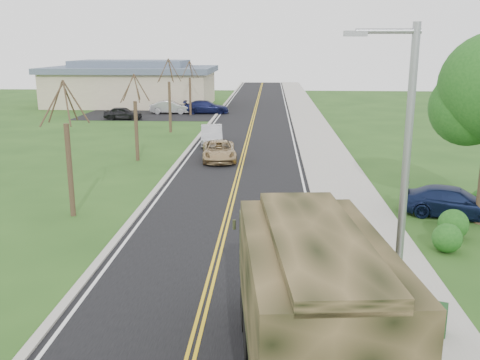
# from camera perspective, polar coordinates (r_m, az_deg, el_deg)

# --- Properties ---
(ground) EXTENTS (160.00, 160.00, 0.00)m
(ground) POSITION_cam_1_polar(r_m,az_deg,el_deg) (14.80, -4.69, -16.33)
(ground) COLOR #214316
(ground) RESTS_ON ground
(road) EXTENTS (8.00, 120.00, 0.01)m
(road) POSITION_cam_1_polar(r_m,az_deg,el_deg) (53.18, 1.27, 6.07)
(road) COLOR black
(road) RESTS_ON ground
(curb_right) EXTENTS (0.30, 120.00, 0.12)m
(curb_right) POSITION_cam_1_polar(r_m,az_deg,el_deg) (53.19, 5.76, 6.06)
(curb_right) COLOR #9E998E
(curb_right) RESTS_ON ground
(sidewalk_right) EXTENTS (3.20, 120.00, 0.10)m
(sidewalk_right) POSITION_cam_1_polar(r_m,az_deg,el_deg) (53.29, 7.65, 6.01)
(sidewalk_right) COLOR #9E998E
(sidewalk_right) RESTS_ON ground
(curb_left) EXTENTS (0.30, 120.00, 0.10)m
(curb_left) POSITION_cam_1_polar(r_m,az_deg,el_deg) (53.49, -3.21, 6.14)
(curb_left) COLOR #9E998E
(curb_left) RESTS_ON ground
(street_light) EXTENTS (1.65, 0.22, 8.00)m
(street_light) POSITION_cam_1_polar(r_m,az_deg,el_deg) (12.86, 16.73, -0.26)
(street_light) COLOR gray
(street_light) RESTS_ON ground
(bare_tree_a) EXTENTS (1.93, 2.26, 6.08)m
(bare_tree_a) POSITION_cam_1_polar(r_m,az_deg,el_deg) (24.79, -17.79, 2.14)
(bare_tree_a) COLOR #38281C
(bare_tree_a) RESTS_ON ground
(bare_tree_b) EXTENTS (1.83, 2.14, 5.73)m
(bare_tree_b) POSITION_cam_1_polar(r_m,az_deg,el_deg) (36.10, -11.03, 5.91)
(bare_tree_b) COLOR #38281C
(bare_tree_b) RESTS_ON ground
(bare_tree_c) EXTENTS (2.04, 2.39, 6.42)m
(bare_tree_c) POSITION_cam_1_polar(r_m,az_deg,el_deg) (47.70, -7.52, 8.37)
(bare_tree_c) COLOR #38281C
(bare_tree_c) RESTS_ON ground
(bare_tree_d) EXTENTS (1.88, 2.20, 5.91)m
(bare_tree_d) POSITION_cam_1_polar(r_m,az_deg,el_deg) (59.50, -5.35, 9.34)
(bare_tree_d) COLOR #38281C
(bare_tree_d) RESTS_ON ground
(commercial_building) EXTENTS (25.50, 21.50, 5.65)m
(commercial_building) POSITION_cam_1_polar(r_m,az_deg,el_deg) (71.05, -11.42, 10.01)
(commercial_building) COLOR tan
(commercial_building) RESTS_ON ground
(military_truck) EXTENTS (3.51, 8.06, 3.90)m
(military_truck) POSITION_cam_1_polar(r_m,az_deg,el_deg) (12.04, 7.32, -11.89)
(military_truck) COLOR black
(military_truck) RESTS_ON ground
(suv_champagne) EXTENTS (2.72, 4.93, 1.31)m
(suv_champagne) POSITION_cam_1_polar(r_m,az_deg,el_deg) (35.77, -2.25, 3.12)
(suv_champagne) COLOR tan
(suv_champagne) RESTS_ON ground
(sedan_silver) EXTENTS (2.13, 4.76, 1.52)m
(sedan_silver) POSITION_cam_1_polar(r_m,az_deg,el_deg) (41.52, -3.04, 4.80)
(sedan_silver) COLOR #ABABB0
(sedan_silver) RESTS_ON ground
(pickup_navy) EXTENTS (4.95, 3.11, 1.34)m
(pickup_navy) POSITION_cam_1_polar(r_m,az_deg,el_deg) (25.84, 21.84, -2.21)
(pickup_navy) COLOR #0F1939
(pickup_navy) RESTS_ON ground
(utility_box_near) EXTENTS (0.73, 0.67, 0.80)m
(utility_box_near) POSITION_cam_1_polar(r_m,az_deg,el_deg) (15.45, 20.07, -13.71)
(utility_box_near) COLOR #163F19
(utility_box_near) RESTS_ON sidewalk_right
(lot_car_dark) EXTENTS (3.91, 1.59, 1.33)m
(lot_car_dark) POSITION_cam_1_polar(r_m,az_deg,el_deg) (57.15, -12.37, 6.98)
(lot_car_dark) COLOR black
(lot_car_dark) RESTS_ON ground
(lot_car_silver) EXTENTS (4.50, 1.69, 1.47)m
(lot_car_silver) POSITION_cam_1_polar(r_m,az_deg,el_deg) (61.25, -7.46, 7.71)
(lot_car_silver) COLOR #B1B0B5
(lot_car_silver) RESTS_ON ground
(lot_car_navy) EXTENTS (5.25, 2.51, 1.48)m
(lot_car_navy) POSITION_cam_1_polar(r_m,az_deg,el_deg) (60.99, -3.63, 7.78)
(lot_car_navy) COLOR #10143B
(lot_car_navy) RESTS_ON ground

